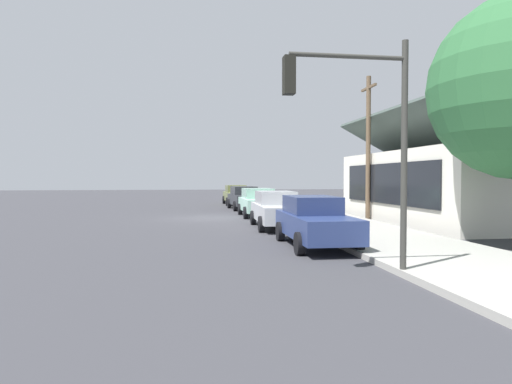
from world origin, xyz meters
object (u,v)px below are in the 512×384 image
object	(u,v)px
traffic_light_main	(358,118)
fire_hydrant_red	(304,214)
car_charcoal	(245,198)
car_navy	(314,221)
car_olive	(236,195)
utility_pole_wooden	(368,145)
car_silver	(277,209)
car_seafoam	(259,202)

from	to	relation	value
traffic_light_main	fire_hydrant_red	bearing A→B (deg)	171.43
car_charcoal	car_navy	size ratio (longest dim) A/B	1.01
fire_hydrant_red	car_olive	bearing A→B (deg)	-174.81
car_charcoal	utility_pole_wooden	size ratio (longest dim) A/B	0.64
car_charcoal	traffic_light_main	bearing A→B (deg)	-3.09
fire_hydrant_red	car_silver	bearing A→B (deg)	-55.69
car_navy	traffic_light_main	xyz separation A→B (m)	(4.56, -0.33, 2.68)
car_olive	car_charcoal	xyz separation A→B (m)	(5.71, 0.01, 0.00)
car_olive	utility_pole_wooden	world-z (taller)	utility_pole_wooden
car_seafoam	traffic_light_main	distance (m)	16.10
fire_hydrant_red	car_seafoam	bearing A→B (deg)	-163.97
car_navy	utility_pole_wooden	size ratio (longest dim) A/B	0.64
car_navy	fire_hydrant_red	xyz separation A→B (m)	(-6.45, 1.33, -0.32)
car_silver	car_navy	xyz separation A→B (m)	(5.43, 0.16, -0.00)
car_olive	car_silver	bearing A→B (deg)	-0.88
traffic_light_main	car_olive	bearing A→B (deg)	179.64
car_seafoam	car_navy	bearing A→B (deg)	0.60
traffic_light_main	car_silver	bearing A→B (deg)	179.04
utility_pole_wooden	car_navy	bearing A→B (deg)	-31.94
traffic_light_main	utility_pole_wooden	bearing A→B (deg)	156.66
car_olive	car_seafoam	distance (m)	11.51
car_charcoal	car_silver	size ratio (longest dim) A/B	0.99
car_seafoam	car_charcoal	bearing A→B (deg)	-178.86
car_seafoam	fire_hydrant_red	bearing A→B (deg)	16.31
car_charcoal	fire_hydrant_red	xyz separation A→B (m)	(10.65, 1.48, -0.32)
car_charcoal	fire_hydrant_red	size ratio (longest dim) A/B	6.79
car_olive	car_silver	world-z (taller)	same
car_olive	car_navy	xyz separation A→B (m)	(22.82, 0.16, -0.00)
car_charcoal	fire_hydrant_red	distance (m)	10.76
car_olive	fire_hydrant_red	world-z (taller)	car_olive
car_seafoam	car_silver	world-z (taller)	same
car_olive	car_navy	distance (m)	22.82
car_navy	utility_pole_wooden	world-z (taller)	utility_pole_wooden
car_charcoal	fire_hydrant_red	bearing A→B (deg)	5.30
car_seafoam	car_navy	size ratio (longest dim) A/B	0.95
car_charcoal	car_seafoam	world-z (taller)	same
fire_hydrant_red	car_navy	bearing A→B (deg)	-11.66
car_olive	fire_hydrant_red	distance (m)	16.43
utility_pole_wooden	traffic_light_main	bearing A→B (deg)	-23.34
car_olive	car_silver	distance (m)	17.38
car_charcoal	car_olive	bearing A→B (deg)	177.43
car_olive	fire_hydrant_red	size ratio (longest dim) A/B	6.91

